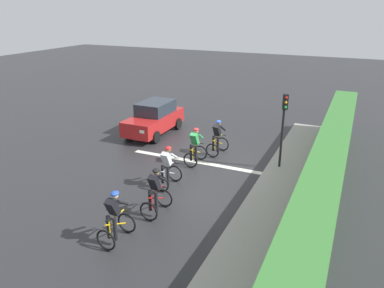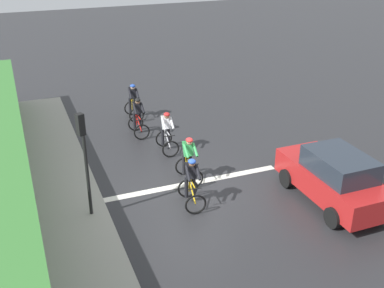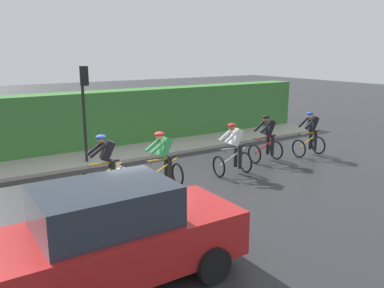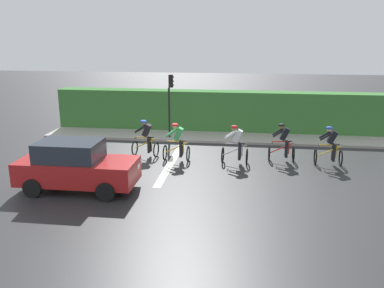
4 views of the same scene
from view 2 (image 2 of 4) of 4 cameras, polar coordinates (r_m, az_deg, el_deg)
ground_plane at (r=15.84m, az=-0.35°, el=-5.71°), size 80.00×80.00×0.00m
sidewalk_kerb at (r=16.76m, az=-16.54°, el=-4.76°), size 2.80×18.01×0.12m
stone_wall_low at (r=16.62m, az=-19.72°, el=-4.45°), size 0.44×18.01×0.65m
hedge_wall at (r=16.26m, az=-21.17°, el=-2.11°), size 1.10×18.01×2.28m
road_marking_stop_line at (r=16.20m, az=-0.94°, el=-4.93°), size 7.00×0.30×0.01m
cyclist_lead at (r=21.62m, az=-7.14°, el=5.08°), size 0.72×1.10×1.66m
cyclist_second at (r=19.83m, az=-6.57°, el=3.25°), size 0.70×1.09×1.66m
cyclist_mid at (r=18.23m, az=-3.10°, el=1.39°), size 0.75×1.12×1.66m
cyclist_fourth at (r=16.08m, az=-0.42°, el=-1.96°), size 0.72×1.11×1.66m
cyclist_trailing at (r=14.70m, az=-0.09°, el=-4.73°), size 0.81×1.16×1.66m
car_red at (r=15.51m, az=16.80°, el=-3.89°), size 1.90×4.11×1.76m
traffic_light_near_crossing at (r=13.83m, az=-12.98°, el=-0.77°), size 0.26×0.30×3.34m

